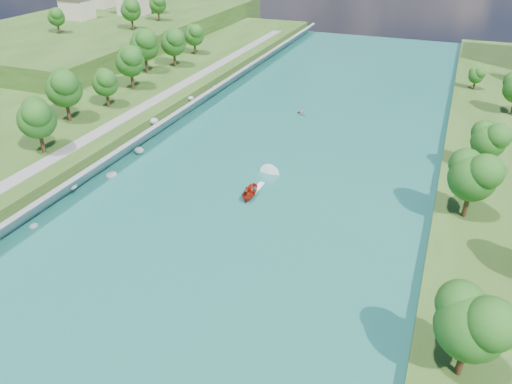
% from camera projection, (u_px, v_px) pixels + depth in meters
% --- Properties ---
extents(ground, '(260.00, 260.00, 0.00)m').
position_uv_depth(ground, '(205.00, 248.00, 66.45)').
color(ground, '#2D5119').
rests_on(ground, ground).
extents(river_water, '(55.00, 240.00, 0.10)m').
position_uv_depth(river_water, '(260.00, 182.00, 82.65)').
color(river_water, '#1A6363').
rests_on(river_water, ground).
extents(berm_west, '(45.00, 240.00, 3.50)m').
position_uv_depth(berm_west, '(23.00, 130.00, 97.96)').
color(berm_west, '#2D5119').
rests_on(berm_west, ground).
extents(ridge_west, '(60.00, 120.00, 9.00)m').
position_uv_depth(ridge_west, '(113.00, 31.00, 167.96)').
color(ridge_west, '#2D5119').
rests_on(ridge_west, ground).
extents(riprap_bank, '(5.10, 236.00, 4.40)m').
position_uv_depth(riprap_bank, '(124.00, 151.00, 89.37)').
color(riprap_bank, slate).
rests_on(riprap_bank, ground).
extents(riverside_path, '(3.00, 200.00, 0.10)m').
position_uv_depth(riverside_path, '(95.00, 134.00, 91.44)').
color(riverside_path, gray).
rests_on(riverside_path, berm_west).
extents(ridge_houses, '(29.50, 29.50, 8.40)m').
position_uv_depth(ridge_houses, '(103.00, 0.00, 169.72)').
color(ridge_houses, beige).
rests_on(ridge_houses, ridge_west).
extents(trees_east, '(18.60, 136.02, 11.66)m').
position_uv_depth(trees_east, '(509.00, 160.00, 74.66)').
color(trees_east, '#225516').
rests_on(trees_east, berm_east).
extents(trees_ridge, '(22.56, 44.15, 10.42)m').
position_uv_depth(trees_ridge, '(131.00, 8.00, 152.32)').
color(trees_ridge, '#225516').
rests_on(trees_ridge, ridge_west).
extents(motorboat, '(3.60, 19.08, 2.16)m').
position_uv_depth(motorboat, '(253.00, 190.00, 78.58)').
color(motorboat, '#AB1D0D').
rests_on(motorboat, river_water).
extents(raft, '(3.25, 3.17, 1.69)m').
position_uv_depth(raft, '(302.00, 113.00, 110.24)').
color(raft, gray).
rests_on(raft, river_water).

